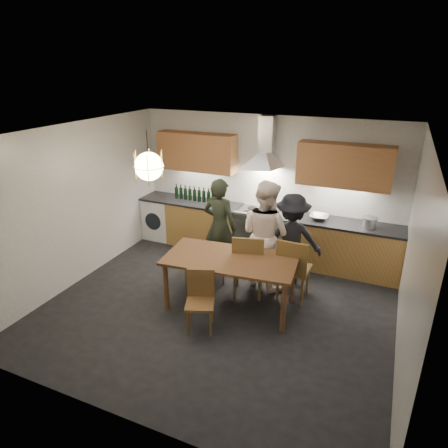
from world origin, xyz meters
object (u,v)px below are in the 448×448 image
at_px(person_mid, 265,234).
at_px(stock_pot, 369,223).
at_px(chair_front, 200,296).
at_px(wine_bottles, 195,194).
at_px(person_right, 291,239).
at_px(mixing_bowl, 319,217).
at_px(chair_back_left, 209,263).
at_px(dining_table, 230,264).
at_px(person_left, 220,226).

distance_m(person_mid, stock_pot, 1.78).
height_order(chair_front, wine_bottles, wine_bottles).
distance_m(person_right, mixing_bowl, 0.83).
height_order(chair_back_left, mixing_bowl, mixing_bowl).
bearing_deg(person_mid, wine_bottles, -6.53).
relative_size(person_mid, stock_pot, 7.73).
distance_m(chair_back_left, person_mid, 1.02).
distance_m(chair_front, stock_pot, 3.14).
xyz_separation_m(dining_table, person_left, (-0.59, 0.95, 0.13)).
height_order(mixing_bowl, wine_bottles, wine_bottles).
bearing_deg(chair_back_left, wine_bottles, -49.61).
bearing_deg(mixing_bowl, chair_front, -113.85).
bearing_deg(dining_table, wine_bottles, 124.10).
bearing_deg(stock_pot, dining_table, -134.22).
bearing_deg(wine_bottles, stock_pot, -1.30).
relative_size(dining_table, person_left, 1.18).
distance_m(chair_back_left, chair_front, 1.01).
distance_m(person_left, mixing_bowl, 1.74).
distance_m(chair_front, person_right, 1.91).
distance_m(dining_table, stock_pot, 2.52).
bearing_deg(person_left, stock_pot, -152.13).
bearing_deg(dining_table, person_left, 116.40).
bearing_deg(chair_back_left, person_right, -140.11).
xyz_separation_m(dining_table, chair_back_left, (-0.51, 0.32, -0.25)).
bearing_deg(person_left, chair_back_left, 105.37).
bearing_deg(person_mid, chair_front, 97.00).
distance_m(dining_table, person_right, 1.24).
relative_size(mixing_bowl, wine_bottles, 0.37).
xyz_separation_m(chair_front, mixing_bowl, (1.09, 2.46, 0.46)).
relative_size(person_mid, wine_bottles, 2.01).
distance_m(person_mid, wine_bottles, 2.07).
bearing_deg(dining_table, chair_front, -111.45).
height_order(stock_pot, wine_bottles, wine_bottles).
height_order(dining_table, person_right, person_right).
height_order(person_right, wine_bottles, person_right).
bearing_deg(stock_pot, chair_back_left, -146.89).
bearing_deg(stock_pot, wine_bottles, 178.70).
bearing_deg(person_left, wine_bottles, -35.79).
relative_size(chair_back_left, person_right, 0.52).
bearing_deg(chair_back_left, person_left, -76.15).
distance_m(chair_front, mixing_bowl, 2.73).
relative_size(chair_front, person_left, 0.50).
distance_m(dining_table, person_left, 1.13).
bearing_deg(person_mid, stock_pot, -124.95).
height_order(dining_table, mixing_bowl, mixing_bowl).
bearing_deg(person_right, stock_pot, -163.92).
bearing_deg(chair_front, dining_table, 53.11).
height_order(chair_back_left, person_right, person_right).
relative_size(person_right, mixing_bowl, 4.70).
bearing_deg(dining_table, person_mid, 68.34).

